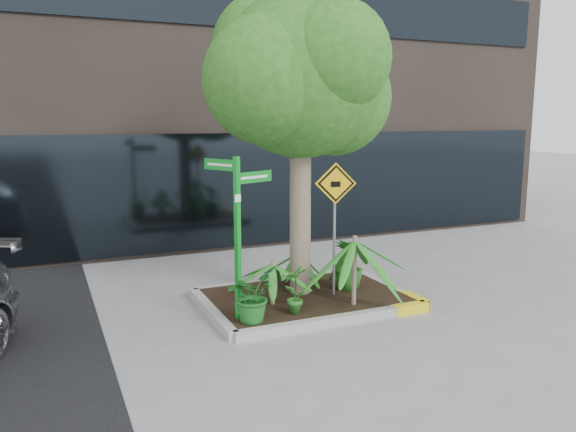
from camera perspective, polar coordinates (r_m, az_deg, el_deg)
name	(u,v)px	position (r m, az deg, el deg)	size (l,w,h in m)	color
ground	(302,311)	(9.05, 1.43, -9.59)	(80.00, 80.00, 0.00)	gray
planter	(308,298)	(9.34, 2.01, -8.30)	(3.35, 2.36, 0.15)	#9E9E99
tree	(300,76)	(9.10, 1.24, 14.08)	(3.36, 2.98, 5.05)	gray
palm_front	(355,240)	(8.68, 6.81, -2.47)	(1.23, 1.23, 1.36)	gray
palm_left	(272,265)	(8.72, -1.60, -4.96)	(0.77, 0.77, 0.85)	gray
palm_back	(299,253)	(9.65, 1.15, -3.78)	(0.71, 0.71, 0.79)	gray
shrub_a	(251,295)	(8.07, -3.74, -8.01)	(0.70, 0.70, 0.77)	#1A5D1F
shrub_b	(349,264)	(9.58, 6.19, -4.88)	(0.49, 0.49, 0.88)	#286F21
shrub_c	(295,289)	(8.37, 0.75, -7.40)	(0.40, 0.40, 0.76)	#27651F
shrub_d	(298,264)	(9.85, 0.99, -4.93)	(0.39, 0.39, 0.70)	#1A5A1A
street_sign_post	(238,223)	(8.03, -5.14, -0.72)	(0.92, 0.70, 2.50)	#0C8B20
cattle_sign	(335,206)	(9.07, 4.81, 0.99)	(0.64, 0.23, 2.18)	slate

